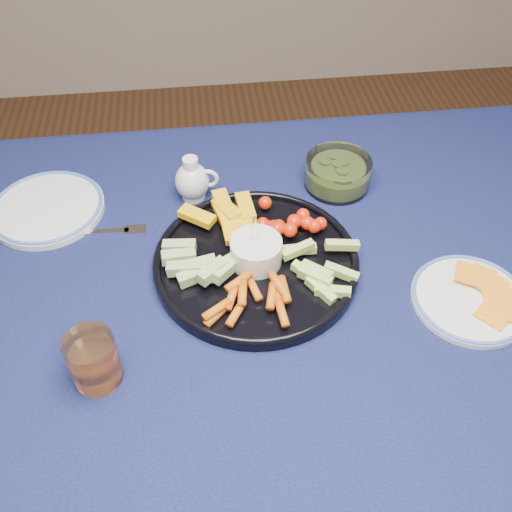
{
  "coord_description": "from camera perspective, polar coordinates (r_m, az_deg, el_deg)",
  "views": [
    {
      "loc": [
        -0.14,
        -0.55,
        1.47
      ],
      "look_at": [
        -0.06,
        0.1,
        0.77
      ],
      "focal_mm": 40.0,
      "sensor_mm": 36.0,
      "label": 1
    }
  ],
  "objects": [
    {
      "name": "dining_table",
      "position": [
        0.99,
        4.26,
        -8.46
      ],
      "size": [
        1.67,
        1.07,
        0.75
      ],
      "color": "#4F321A",
      "rests_on": "ground"
    },
    {
      "name": "pickle_bowl",
      "position": [
        1.13,
        8.16,
        8.11
      ],
      "size": [
        0.13,
        0.13,
        0.06
      ],
      "color": "silver",
      "rests_on": "dining_table"
    },
    {
      "name": "cheese_plate",
      "position": [
        0.98,
        20.67,
        -3.93
      ],
      "size": [
        0.19,
        0.19,
        0.02
      ],
      "color": "silver",
      "rests_on": "dining_table"
    },
    {
      "name": "side_plate_extra",
      "position": [
        1.14,
        -20.14,
        4.54
      ],
      "size": [
        0.21,
        0.21,
        0.02
      ],
      "color": "silver",
      "rests_on": "dining_table"
    },
    {
      "name": "fork_left",
      "position": [
        1.07,
        -15.0,
        2.33
      ],
      "size": [
        0.19,
        0.03,
        0.0
      ],
      "color": "white",
      "rests_on": "dining_table"
    },
    {
      "name": "juice_tumbler",
      "position": [
        0.85,
        -15.87,
        -10.17
      ],
      "size": [
        0.07,
        0.07,
        0.09
      ],
      "color": "silver",
      "rests_on": "dining_table"
    },
    {
      "name": "crudite_platter",
      "position": [
        0.96,
        -0.13,
        -0.36
      ],
      "size": [
        0.35,
        0.35,
        0.11
      ],
      "color": "black",
      "rests_on": "dining_table"
    },
    {
      "name": "creamer_pitcher",
      "position": [
        1.09,
        -6.34,
        7.49
      ],
      "size": [
        0.08,
        0.07,
        0.09
      ],
      "color": "silver",
      "rests_on": "dining_table"
    }
  ]
}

